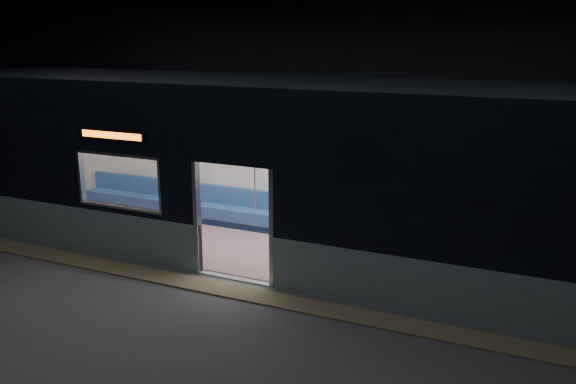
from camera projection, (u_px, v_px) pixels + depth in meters
The scene contains 7 objects.
station_floor at pixel (203, 303), 9.75m from camera, with size 24.00×14.00×0.01m, color #47494C.
station_envelope at pixel (194, 70), 8.81m from camera, with size 24.00×14.00×5.00m.
tactile_strip at pixel (220, 289), 10.23m from camera, with size 22.80×0.50×0.03m, color #8C7F59.
metro_car at pixel (272, 160), 11.51m from camera, with size 18.00×3.04×3.35m.
passenger at pixel (399, 212), 11.75m from camera, with size 0.47×0.77×1.47m.
handbag at pixel (397, 222), 11.54m from camera, with size 0.31×0.26×0.15m, color black.
transit_map at pixel (446, 179), 11.53m from camera, with size 1.07×0.03×0.70m, color white.
Camera 1 is at (5.00, -7.58, 4.20)m, focal length 38.00 mm.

